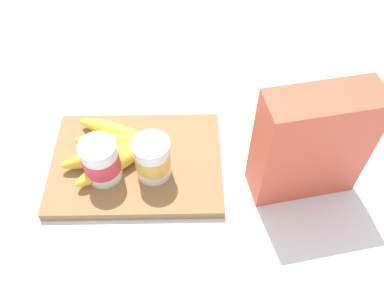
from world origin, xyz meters
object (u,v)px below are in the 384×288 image
object	(u,v)px
cutting_board	(137,163)
banana_bunch	(113,148)
yogurt_cup_back	(101,161)
cereal_box	(311,145)
yogurt_cup_front	(152,159)

from	to	relation	value
cutting_board	banana_bunch	bearing A→B (deg)	-20.59
yogurt_cup_back	cutting_board	bearing A→B (deg)	-149.69
cutting_board	cereal_box	distance (m)	0.35
yogurt_cup_back	banana_bunch	size ratio (longest dim) A/B	0.47
cutting_board	yogurt_cup_front	xyz separation A→B (m)	(-0.04, 0.03, 0.06)
cereal_box	banana_bunch	xyz separation A→B (m)	(0.38, -0.06, -0.08)
cereal_box	yogurt_cup_back	bearing A→B (deg)	167.91
cereal_box	cutting_board	bearing A→B (deg)	161.54
cereal_box	banana_bunch	world-z (taller)	cereal_box
yogurt_cup_front	banana_bunch	size ratio (longest dim) A/B	0.47
cutting_board	cereal_box	bearing A→B (deg)	171.87
yogurt_cup_front	yogurt_cup_back	distance (m)	0.10
yogurt_cup_back	banana_bunch	world-z (taller)	yogurt_cup_back
cereal_box	yogurt_cup_front	bearing A→B (deg)	166.57
cutting_board	yogurt_cup_front	distance (m)	0.07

